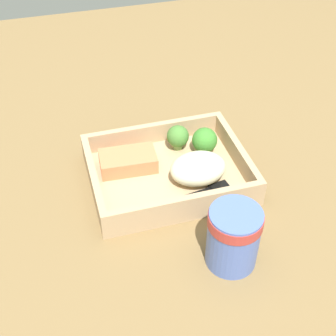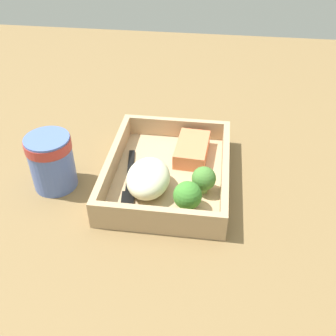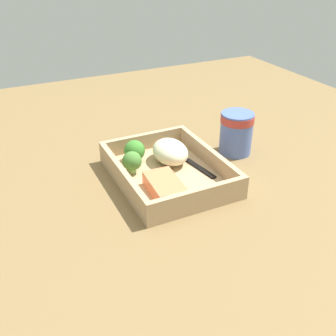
% 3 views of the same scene
% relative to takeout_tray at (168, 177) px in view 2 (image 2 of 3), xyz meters
% --- Properties ---
extents(ground_plane, '(1.60, 1.60, 0.02)m').
position_rel_takeout_tray_xyz_m(ground_plane, '(0.00, 0.00, -0.02)').
color(ground_plane, brown).
extents(takeout_tray, '(0.28, 0.22, 0.01)m').
position_rel_takeout_tray_xyz_m(takeout_tray, '(0.00, 0.00, 0.00)').
color(takeout_tray, tan).
rests_on(takeout_tray, ground_plane).
extents(tray_rim, '(0.28, 0.22, 0.04)m').
position_rel_takeout_tray_xyz_m(tray_rim, '(0.00, 0.00, 0.03)').
color(tray_rim, tan).
rests_on(tray_rim, takeout_tray).
extents(salmon_fillet, '(0.11, 0.07, 0.03)m').
position_rel_takeout_tray_xyz_m(salmon_fillet, '(-0.06, 0.04, 0.02)').
color(salmon_fillet, '#E97A4E').
rests_on(salmon_fillet, takeout_tray).
extents(mashed_potatoes, '(0.10, 0.08, 0.05)m').
position_rel_takeout_tray_xyz_m(mashed_potatoes, '(0.05, -0.03, 0.03)').
color(mashed_potatoes, beige).
rests_on(mashed_potatoes, takeout_tray).
extents(broccoli_floret_1, '(0.04, 0.04, 0.05)m').
position_rel_takeout_tray_xyz_m(broccoli_floret_1, '(0.04, 0.07, 0.03)').
color(broccoli_floret_1, '#7EAB59').
rests_on(broccoli_floret_1, takeout_tray).
extents(broccoli_floret_2, '(0.05, 0.05, 0.05)m').
position_rel_takeout_tray_xyz_m(broccoli_floret_2, '(0.08, 0.04, 0.03)').
color(broccoli_floret_2, '#72A150').
rests_on(broccoli_floret_2, takeout_tray).
extents(fork, '(0.16, 0.04, 0.00)m').
position_rel_takeout_tray_xyz_m(fork, '(0.03, -0.07, 0.01)').
color(fork, black).
rests_on(fork, takeout_tray).
extents(paper_cup, '(0.08, 0.08, 0.10)m').
position_rel_takeout_tray_xyz_m(paper_cup, '(0.04, -0.20, 0.05)').
color(paper_cup, '#4F69B7').
rests_on(paper_cup, ground_plane).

